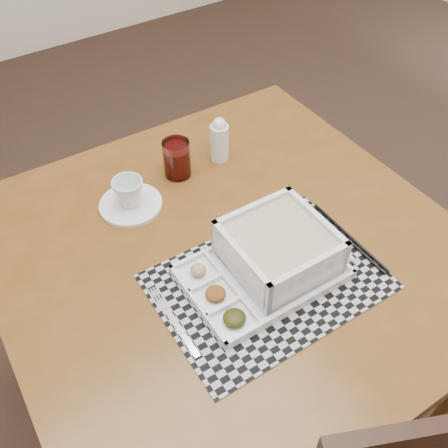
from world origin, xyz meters
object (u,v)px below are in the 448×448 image
at_px(dining_table, 230,266).
at_px(serving_tray, 274,255).
at_px(creamer_bottle, 219,140).
at_px(juice_glass, 177,160).
at_px(cup, 129,192).

xyz_separation_m(dining_table, serving_tray, (0.04, -0.11, 0.12)).
bearing_deg(creamer_bottle, serving_tray, -107.45).
xyz_separation_m(juice_glass, creamer_bottle, (0.12, -0.01, 0.01)).
distance_m(dining_table, cup, 0.29).
height_order(cup, juice_glass, juice_glass).
bearing_deg(cup, juice_glass, 30.13).
distance_m(serving_tray, cup, 0.38).
distance_m(juice_glass, creamer_bottle, 0.12).
height_order(dining_table, creamer_bottle, creamer_bottle).
height_order(cup, creamer_bottle, creamer_bottle).
bearing_deg(dining_table, creamer_bottle, 60.21).
xyz_separation_m(dining_table, cup, (-0.12, 0.24, 0.12)).
distance_m(cup, juice_glass, 0.16).
bearing_deg(serving_tray, creamer_bottle, 72.55).
bearing_deg(cup, creamer_bottle, 22.73).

